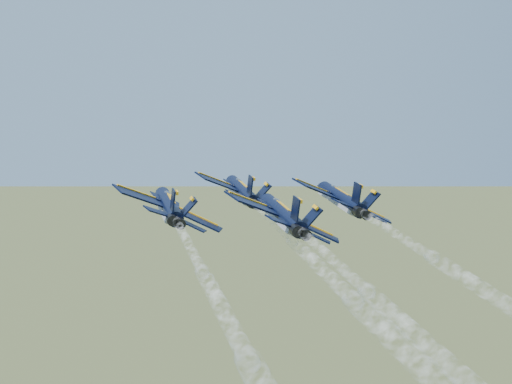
{
  "coord_description": "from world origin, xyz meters",
  "views": [
    {
      "loc": [
        -4.32,
        -93.93,
        117.44
      ],
      "look_at": [
        0.5,
        3.31,
        105.21
      ],
      "focal_mm": 55.0,
      "sensor_mm": 36.0,
      "label": 1
    }
  ],
  "objects_px": {
    "jet_left": "(168,206)",
    "jet_right": "(340,199)",
    "jet_lead": "(241,191)",
    "jet_slot": "(281,214)"
  },
  "relations": [
    {
      "from": "jet_lead",
      "to": "jet_left",
      "type": "height_order",
      "value": "same"
    },
    {
      "from": "jet_lead",
      "to": "jet_left",
      "type": "distance_m",
      "value": 16.65
    },
    {
      "from": "jet_lead",
      "to": "jet_right",
      "type": "relative_size",
      "value": 1.0
    },
    {
      "from": "jet_left",
      "to": "jet_right",
      "type": "relative_size",
      "value": 1.0
    },
    {
      "from": "jet_left",
      "to": "jet_slot",
      "type": "xyz_separation_m",
      "value": [
        12.94,
        -7.3,
        0.0
      ]
    },
    {
      "from": "jet_slot",
      "to": "jet_right",
      "type": "bearing_deg",
      "value": 44.91
    },
    {
      "from": "jet_left",
      "to": "jet_right",
      "type": "bearing_deg",
      "value": 2.91
    },
    {
      "from": "jet_right",
      "to": "jet_slot",
      "type": "xyz_separation_m",
      "value": [
        -8.56,
        -12.5,
        0.0
      ]
    },
    {
      "from": "jet_left",
      "to": "jet_right",
      "type": "distance_m",
      "value": 22.12
    },
    {
      "from": "jet_left",
      "to": "jet_slot",
      "type": "relative_size",
      "value": 1.0
    }
  ]
}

